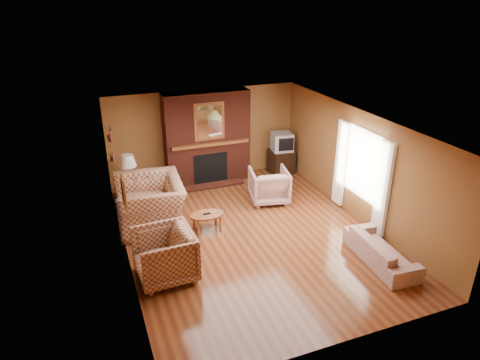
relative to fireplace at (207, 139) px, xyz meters
name	(u,v)px	position (x,y,z in m)	size (l,w,h in m)	color
floor	(251,234)	(0.00, -2.98, -1.18)	(6.50, 6.50, 0.00)	#4F2211
ceiling	(252,123)	(0.00, -2.98, 1.22)	(6.50, 6.50, 0.00)	white
wall_back	(204,135)	(0.00, 0.27, 0.02)	(6.50, 6.50, 0.00)	brown
wall_front	(344,275)	(0.00, -6.23, 0.02)	(6.50, 6.50, 0.00)	brown
wall_left	(122,202)	(-2.50, -2.98, 0.02)	(6.50, 6.50, 0.00)	brown
wall_right	(358,165)	(2.50, -2.98, 0.02)	(6.50, 6.50, 0.00)	brown
fireplace	(207,139)	(0.00, 0.00, 0.00)	(2.20, 0.82, 2.40)	#4E1B11
window_right	(361,172)	(2.45, -3.18, -0.06)	(0.10, 1.85, 2.00)	beige
bookshelf	(111,145)	(-2.44, -1.08, 0.48)	(0.09, 0.55, 0.71)	brown
botanical_print	(124,191)	(-2.47, -3.28, 0.37)	(0.05, 0.40, 0.50)	brown
pendant_light	(215,114)	(0.00, -0.68, 0.82)	(0.36, 0.36, 0.48)	black
plaid_loveseat	(150,203)	(-1.85, -1.82, -0.67)	(1.57, 1.37, 1.02)	maroon
plaid_armchair	(165,255)	(-1.95, -3.79, -0.72)	(0.98, 1.01, 0.92)	maroon
floral_sofa	(381,250)	(1.90, -4.75, -0.94)	(1.67, 0.65, 0.49)	beige
floral_armchair	(269,185)	(1.00, -1.68, -0.77)	(0.87, 0.90, 0.81)	beige
coffee_table	(207,216)	(-0.79, -2.48, -0.86)	(0.73, 0.45, 0.40)	brown
side_table	(131,191)	(-2.10, -0.53, -0.91)	(0.40, 0.40, 0.53)	brown
table_lamp	(128,167)	(-2.10, -0.53, -0.28)	(0.40, 0.40, 0.66)	silver
tv_stand	(281,161)	(2.05, -0.18, -0.85)	(0.61, 0.56, 0.67)	black
crt_tv	(282,142)	(2.05, -0.19, -0.27)	(0.60, 0.60, 0.49)	#9C9FA3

